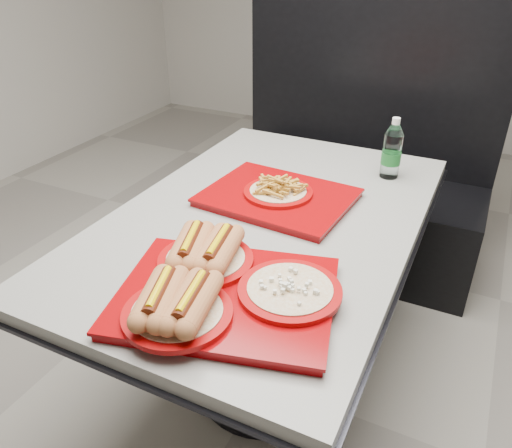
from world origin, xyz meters
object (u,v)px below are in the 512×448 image
at_px(diner_table, 266,258).
at_px(booth_bench, 354,182).
at_px(water_bottle, 392,152).
at_px(tray_far, 278,194).
at_px(tray_near, 217,286).

bearing_deg(diner_table, booth_bench, 90.00).
distance_m(diner_table, water_bottle, 0.60).
bearing_deg(water_bottle, booth_bench, 113.65).
xyz_separation_m(tray_far, water_bottle, (0.28, 0.36, 0.07)).
height_order(tray_near, tray_far, tray_near).
height_order(tray_near, water_bottle, water_bottle).
relative_size(diner_table, tray_near, 2.41).
height_order(booth_bench, tray_far, booth_bench).
distance_m(tray_near, tray_far, 0.54).
relative_size(diner_table, booth_bench, 1.05).
bearing_deg(booth_bench, diner_table, -90.00).
bearing_deg(booth_bench, tray_near, -87.21).
distance_m(diner_table, tray_far, 0.22).
bearing_deg(diner_table, tray_near, -80.32).
bearing_deg(tray_far, water_bottle, 51.67).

